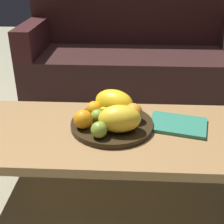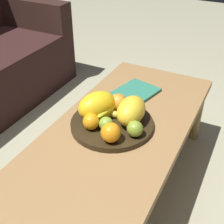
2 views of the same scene
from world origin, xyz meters
TOP-DOWN VIEW (x-y plane):
  - ground_plane at (0.00, 0.00)m, footprint 8.00×8.00m
  - coffee_table at (0.00, 0.00)m, footprint 1.28×0.56m
  - fruit_bowl at (0.01, 0.03)m, footprint 0.37×0.37m
  - melon_large_front at (0.05, -0.04)m, footprint 0.18×0.13m
  - melon_smaller_beside at (0.02, 0.11)m, footprint 0.22×0.18m
  - orange_front at (-0.11, -0.02)m, footprint 0.08×0.08m
  - orange_left at (-0.07, 0.09)m, footprint 0.07×0.07m
  - orange_right at (0.10, 0.05)m, footprint 0.08×0.08m
  - apple_left at (-0.03, -0.09)m, footprint 0.07×0.07m
  - apple_right at (-0.05, 0.03)m, footprint 0.06×0.06m
  - banana_bunch at (0.04, 0.07)m, footprint 0.17×0.15m
  - magazine at (0.30, 0.06)m, footprint 0.29×0.24m

SIDE VIEW (x-z plane):
  - ground_plane at x=0.00m, z-range 0.00..0.00m
  - coffee_table at x=0.00m, z-range 0.15..0.55m
  - magazine at x=0.30m, z-range 0.39..0.41m
  - fruit_bowl at x=0.01m, z-range 0.39..0.42m
  - apple_right at x=-0.05m, z-range 0.42..0.48m
  - banana_bunch at x=0.04m, z-range 0.42..0.48m
  - apple_left at x=-0.03m, z-range 0.42..0.49m
  - orange_left at x=-0.07m, z-range 0.42..0.49m
  - orange_front at x=-0.11m, z-range 0.42..0.50m
  - orange_right at x=0.10m, z-range 0.42..0.50m
  - melon_large_front at x=0.05m, z-range 0.42..0.53m
  - melon_smaller_beside at x=0.02m, z-range 0.42..0.54m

